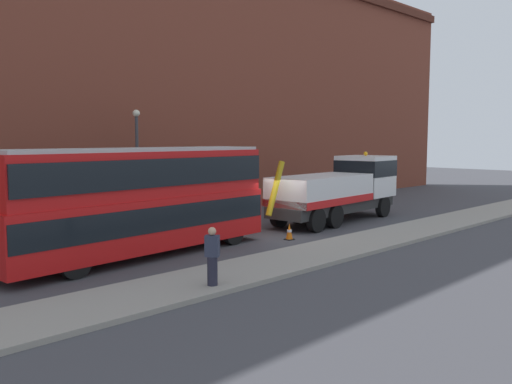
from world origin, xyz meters
TOP-DOWN VIEW (x-y plane):
  - ground_plane at (0.00, 0.00)m, footprint 120.00×120.00m
  - near_kerb at (0.00, -4.20)m, footprint 60.00×2.80m
  - building_facade at (0.00, 8.56)m, footprint 60.00×1.50m
  - recovery_tow_truck at (5.95, 0.41)m, footprint 10.22×3.31m
  - double_decker_bus at (-6.46, 0.37)m, footprint 11.17×3.37m
  - pedestrian_onlooker at (-7.41, -4.96)m, footprint 0.44×0.48m
  - traffic_cone_near_bus at (-0.04, -1.35)m, footprint 0.36×0.36m
  - street_lamp at (-2.78, 6.37)m, footprint 0.36×0.36m

SIDE VIEW (x-z plane):
  - ground_plane at x=0.00m, z-range 0.00..0.00m
  - near_kerb at x=0.00m, z-range 0.00..0.15m
  - traffic_cone_near_bus at x=-0.04m, z-range -0.02..0.70m
  - pedestrian_onlooker at x=-7.41m, z-range 0.13..1.84m
  - recovery_tow_truck at x=5.95m, z-range -0.08..3.59m
  - double_decker_bus at x=-6.46m, z-range 0.20..4.26m
  - street_lamp at x=-2.78m, z-range 0.56..6.39m
  - building_facade at x=0.00m, z-range 0.07..16.07m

